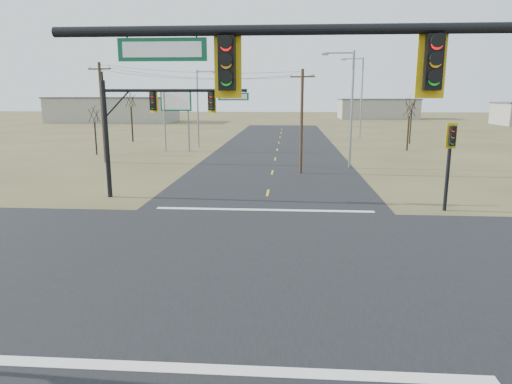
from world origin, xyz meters
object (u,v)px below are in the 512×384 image
bare_tree_c (410,107)px  highway_sign (176,109)px  streetlight_b (360,94)px  streetlight_c (199,104)px  pedestal_signal_ne (451,148)px  utility_pole_near (302,120)px  mast_arm_near (455,116)px  utility_pole_far (102,111)px  bare_tree_a (94,114)px  bare_tree_b (131,98)px  streetlight_a (349,103)px  bare_tree_d (412,103)px  mast_arm_far (153,114)px

bare_tree_c → highway_sign: bearing=-174.4°
streetlight_b → streetlight_c: size_ratio=1.25×
pedestal_signal_ne → streetlight_c: bearing=120.2°
streetlight_b → bare_tree_c: streetlight_b is taller
utility_pole_near → highway_sign: utility_pole_near is taller
mast_arm_near → utility_pole_far: (-20.45, 32.20, -1.05)m
bare_tree_c → streetlight_b: bearing=102.9°
bare_tree_a → streetlight_c: bearing=38.4°
streetlight_c → bare_tree_b: (-10.54, 6.22, 0.66)m
utility_pole_near → bare_tree_b: size_ratio=1.13×
streetlight_a → pedestal_signal_ne: bearing=-68.2°
utility_pole_far → streetlight_b: 38.07m
utility_pole_far → bare_tree_d: (32.99, 19.53, 0.52)m
utility_pole_far → bare_tree_b: (-4.07, 19.53, 1.04)m
streetlight_c → bare_tree_d: (26.52, 6.22, 0.14)m
utility_pole_far → streetlight_a: bearing=-4.6°
highway_sign → bare_tree_b: bearing=137.4°
mast_arm_far → streetlight_b: 44.82m
bare_tree_c → utility_pole_near: bearing=-127.3°
utility_pole_near → bare_tree_c: bearing=52.7°
bare_tree_a → bare_tree_b: (-0.83, 13.92, 1.51)m
mast_arm_far → pedestal_signal_ne: (16.70, -2.14, -1.67)m
streetlight_a → bare_tree_a: size_ratio=1.82×
pedestal_signal_ne → utility_pole_far: 30.72m
streetlight_b → streetlight_a: bearing=-82.1°
mast_arm_far → highway_sign: size_ratio=1.31×
streetlight_b → bare_tree_b: (-31.40, -6.92, -0.65)m
mast_arm_far → streetlight_b: bearing=86.3°
utility_pole_far → bare_tree_a: (-3.25, 5.60, -0.47)m
pedestal_signal_ne → streetlight_c: size_ratio=0.52×
streetlight_a → streetlight_b: (5.05, 28.24, 0.92)m
utility_pole_near → utility_pole_far: bearing=165.1°
streetlight_c → bare_tree_d: 27.24m
utility_pole_far → bare_tree_d: bearing=30.6°
mast_arm_far → bare_tree_c: (21.61, 26.11, -0.25)m
mast_arm_far → streetlight_b: streetlight_b is taller
mast_arm_near → pedestal_signal_ne: mast_arm_near is taller
utility_pole_near → mast_arm_near: bearing=-85.3°
mast_arm_near → streetlight_a: size_ratio=1.18×
mast_arm_near → bare_tree_b: 57.24m
utility_pole_near → bare_tree_c: size_ratio=1.33×
streetlight_a → bare_tree_c: 15.87m
mast_arm_far → bare_tree_c: mast_arm_far is taller
pedestal_signal_ne → highway_sign: 33.30m
utility_pole_near → highway_sign: (-13.52, 13.91, 0.39)m
highway_sign → streetlight_a: bearing=-24.2°
streetlight_c → bare_tree_b: bearing=155.9°
mast_arm_far → bare_tree_c: size_ratio=1.43×
mast_arm_near → utility_pole_near: bearing=97.2°
mast_arm_far → utility_pole_near: bearing=67.0°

